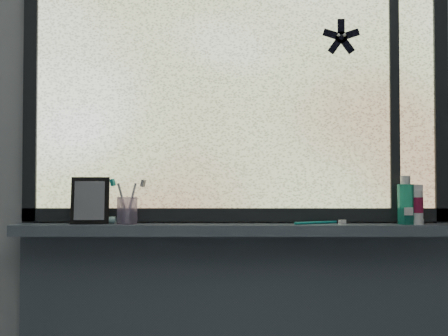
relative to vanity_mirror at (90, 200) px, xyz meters
The scene contains 14 objects.
wall_back 0.56m from the vanity_mirror, ahead, with size 3.00×0.01×2.50m, color #9EA3A8.
windowsill 0.55m from the vanity_mirror, ahead, with size 1.62×0.14×0.04m, color #4A5563.
window_pane 0.68m from the vanity_mirror, ahead, with size 1.50×0.01×1.00m, color silver.
frame_bottom 0.54m from the vanity_mirror, ahead, with size 1.60×0.03×0.05m, color black.
frame_left 0.49m from the vanity_mirror, 168.87° to the left, with size 0.05×0.03×1.10m, color black.
frame_right 1.38m from the vanity_mirror, ahead, with size 0.05×0.03×1.10m, color black.
frame_mullion 1.21m from the vanity_mirror, ahead, with size 0.04×0.03×1.00m, color black.
starfish_sticker 1.12m from the vanity_mirror, ahead, with size 0.15×0.02×0.15m, color black, non-canonical shape.
vanity_mirror is the anchor object (origin of this frame).
toothpaste_tube 0.08m from the vanity_mirror, 10.33° to the left, with size 0.18×0.04×0.03m, color white, non-canonical shape.
toothbrush_cup 0.14m from the vanity_mirror, ahead, with size 0.07×0.07×0.10m, color #AB96C7.
toothbrush_lying 0.83m from the vanity_mirror, ahead, with size 0.22×0.02×0.01m, color #0D7C7C, non-canonical shape.
mouthwash_bottle 1.15m from the vanity_mirror, ahead, with size 0.06×0.06×0.15m, color #1C917C.
cream_tube 1.19m from the vanity_mirror, ahead, with size 0.04×0.04×0.10m, color silver.
Camera 1 is at (-0.04, -0.60, 1.18)m, focal length 40.00 mm.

